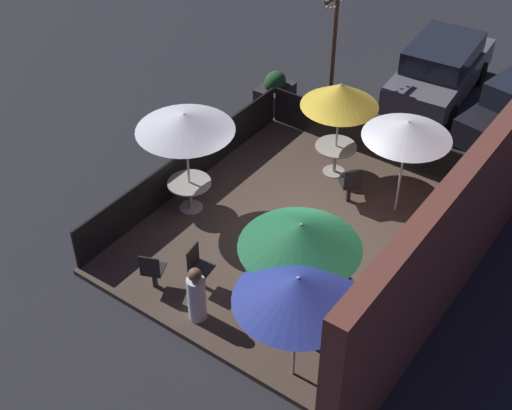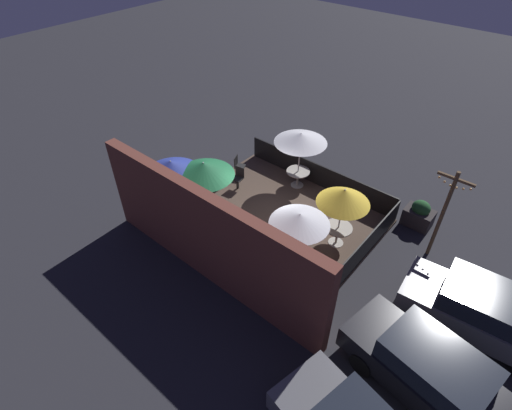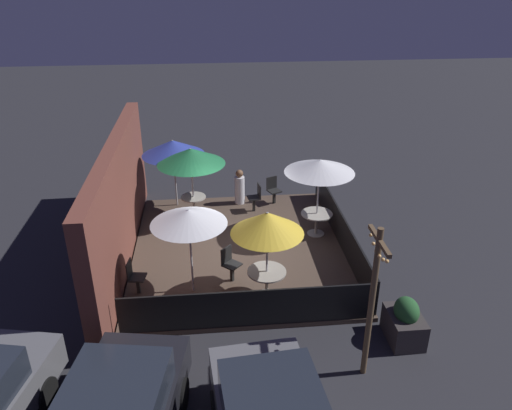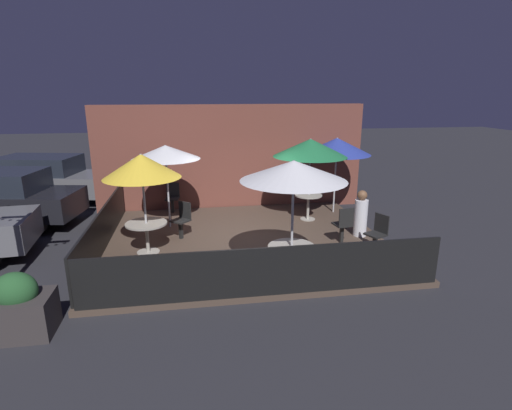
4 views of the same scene
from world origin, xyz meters
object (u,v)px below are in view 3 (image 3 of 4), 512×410
patron_0 (240,188)px  light_post (372,296)px  patio_umbrella_2 (267,223)px  dining_table_1 (194,201)px  patio_umbrella_4 (188,217)px  patio_chair_3 (256,197)px  dining_table_2 (267,276)px  patio_chair_0 (135,276)px  patio_umbrella_1 (191,156)px  dining_table_0 (317,217)px  patio_chair_1 (230,263)px  patio_chair_2 (273,189)px  patio_umbrella_0 (320,166)px  patio_umbrella_3 (173,148)px  planter_box (405,322)px

patron_0 → light_post: (-7.98, -1.99, 1.22)m
patio_umbrella_2 → dining_table_1: size_ratio=2.95×
patio_umbrella_4 → patio_chair_3: bearing=-25.0°
dining_table_2 → patio_chair_0: patio_chair_0 is taller
patio_umbrella_1 → dining_table_0: size_ratio=2.51×
patio_chair_1 → patio_chair_2: patio_chair_1 is taller
patio_umbrella_0 → dining_table_0: size_ratio=2.56×
patio_umbrella_1 → light_post: size_ratio=0.70×
dining_table_1 → dining_table_2: (-4.41, -1.83, -0.01)m
patio_umbrella_4 → dining_table_1: size_ratio=2.88×
dining_table_0 → light_post: bearing=178.3°
dining_table_1 → patio_chair_1: bearing=-164.9°
patio_umbrella_0 → dining_table_1: 4.28m
patio_umbrella_2 → patio_chair_2: (5.29, -0.85, -1.56)m
patio_umbrella_3 → patio_chair_1: size_ratio=2.45×
dining_table_2 → patio_chair_2: 5.36m
patio_chair_1 → patio_umbrella_1: bearing=147.8°
planter_box → dining_table_2: bearing=59.1°
patio_umbrella_4 → planter_box: size_ratio=2.12×
patio_umbrella_3 → patio_umbrella_4: (-4.99, -0.62, 0.03)m
dining_table_2 → patio_chair_1: 1.17m
patio_chair_2 → patron_0: 1.15m
dining_table_0 → patio_umbrella_2: bearing=148.0°
planter_box → patron_0: bearing=24.0°
patio_umbrella_0 → patio_umbrella_3: bearing=60.4°
patio_umbrella_1 → light_post: bearing=-153.3°
patio_umbrella_3 → patio_umbrella_4: patio_umbrella_3 is taller
patio_chair_2 → light_post: light_post is taller
patio_chair_0 → patio_chair_1: bearing=16.1°
patio_umbrella_3 → planter_box: size_ratio=2.15×
patio_chair_3 → patio_umbrella_0: bearing=125.4°
patio_umbrella_4 → dining_table_1: patio_umbrella_4 is taller
patio_umbrella_0 → patio_umbrella_1: 3.96m
patio_umbrella_1 → patio_umbrella_2: bearing=-157.4°
patio_chair_0 → planter_box: size_ratio=0.85×
dining_table_2 → light_post: bearing=-147.0°
patio_umbrella_0 → patio_chair_2: bearing=23.7°
patio_umbrella_3 → dining_table_2: size_ratio=2.43×
patron_0 → planter_box: 7.76m
patio_chair_1 → patio_umbrella_0: bearing=81.5°
dining_table_1 → patio_chair_2: (0.88, -2.68, -0.09)m
patio_umbrella_1 → patio_umbrella_3: 1.17m
dining_table_0 → planter_box: size_ratio=0.88×
patio_chair_3 → light_post: (-7.33, -1.51, 1.27)m
patio_umbrella_4 → dining_table_2: bearing=-103.1°
patio_chair_3 → patron_0: bearing=-61.8°
patio_umbrella_3 → patio_chair_2: bearing=-92.2°
patio_umbrella_0 → patio_chair_2: (2.31, 1.01, -1.72)m
patio_umbrella_2 → patio_chair_1: (0.79, 0.86, -1.54)m
patio_umbrella_1 → patio_umbrella_2: (-4.41, -1.83, -0.06)m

